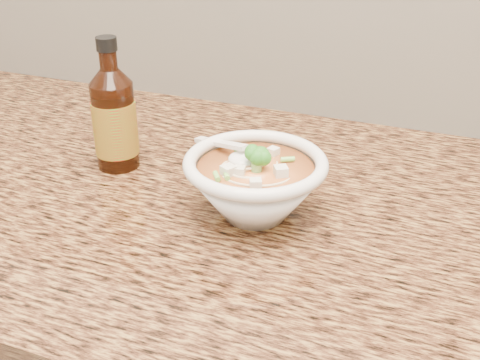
% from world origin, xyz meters
% --- Properties ---
extents(counter_slab, '(4.00, 0.68, 0.04)m').
position_xyz_m(counter_slab, '(0.00, 1.68, 0.88)').
color(counter_slab, olive).
rests_on(counter_slab, cabinet).
extents(soup_bowl, '(0.19, 0.18, 0.10)m').
position_xyz_m(soup_bowl, '(-0.12, 1.63, 0.94)').
color(soup_bowl, white).
rests_on(soup_bowl, counter_slab).
extents(hot_sauce_bottle, '(0.07, 0.07, 0.19)m').
position_xyz_m(hot_sauce_bottle, '(-0.35, 1.69, 0.97)').
color(hot_sauce_bottle, '#331307').
rests_on(hot_sauce_bottle, counter_slab).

